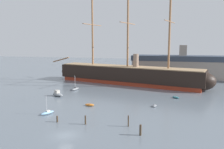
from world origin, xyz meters
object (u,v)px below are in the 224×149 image
at_px(mooring_piling_left_pair, 57,119).
at_px(seagull_in_flight, 130,42).
at_px(tall_ship, 127,75).
at_px(motorboat_mid_left, 58,94).
at_px(dinghy_near_centre, 90,105).
at_px(dockside_warehouse_right, 178,67).
at_px(sailboat_alongside_bow, 75,89).
at_px(dinghy_mid_right, 155,106).
at_px(dinghy_alongside_stern, 176,97).
at_px(mooring_piling_nearest, 128,121).
at_px(mooring_piling_right_pair, 85,120).
at_px(dinghy_distant_centre, 132,79).
at_px(sailboat_foreground_left, 47,113).
at_px(mooring_piling_midwater, 140,130).

height_order(mooring_piling_left_pair, seagull_in_flight, seagull_in_flight).
relative_size(tall_ship, motorboat_mid_left, 14.72).
xyz_separation_m(dinghy_near_centre, dockside_warehouse_right, (24.41, 53.88, 5.18)).
xyz_separation_m(tall_ship, sailboat_alongside_bow, (-15.96, -16.99, -3.42)).
distance_m(dinghy_mid_right, dinghy_alongside_stern, 12.37).
relative_size(tall_ship, dinghy_near_centre, 27.38).
relative_size(mooring_piling_nearest, seagull_in_flight, 2.21).
distance_m(dinghy_mid_right, mooring_piling_right_pair, 21.77).
height_order(sailboat_alongside_bow, dinghy_distant_centre, sailboat_alongside_bow).
height_order(motorboat_mid_left, dinghy_alongside_stern, motorboat_mid_left).
xyz_separation_m(sailboat_alongside_bow, mooring_piling_right_pair, (15.97, -32.00, 0.50)).
bearing_deg(sailboat_foreground_left, dinghy_mid_right, 27.67).
bearing_deg(motorboat_mid_left, dockside_warehouse_right, 50.01).
distance_m(tall_ship, sailboat_foreground_left, 46.26).
height_order(dinghy_alongside_stern, mooring_piling_nearest, mooring_piling_nearest).
bearing_deg(dinghy_near_centre, tall_ship, 83.68).
bearing_deg(tall_ship, mooring_piling_midwater, -76.97).
xyz_separation_m(dinghy_alongside_stern, mooring_piling_nearest, (-10.03, -27.20, 0.88)).
height_order(motorboat_mid_left, mooring_piling_nearest, mooring_piling_nearest).
height_order(dinghy_alongside_stern, seagull_in_flight, seagull_in_flight).
height_order(dinghy_distant_centre, mooring_piling_right_pair, mooring_piling_right_pair).
xyz_separation_m(dinghy_near_centre, mooring_piling_left_pair, (-2.50, -13.76, 0.38)).
distance_m(dinghy_distant_centre, mooring_piling_left_pair, 60.27).
bearing_deg(mooring_piling_midwater, dinghy_mid_right, 86.30).
height_order(tall_ship, dinghy_alongside_stern, tall_ship).
distance_m(dinghy_near_centre, mooring_piling_right_pair, 14.13).
xyz_separation_m(dinghy_near_centre, motorboat_mid_left, (-13.84, 8.29, 0.36)).
xyz_separation_m(motorboat_mid_left, mooring_piling_left_pair, (11.33, -22.04, 0.01)).
distance_m(dinghy_near_centre, mooring_piling_nearest, 18.07).
xyz_separation_m(dinghy_alongside_stern, mooring_piling_right_pair, (-19.04, -28.18, 0.66)).
distance_m(dinghy_near_centre, dockside_warehouse_right, 59.38).
height_order(tall_ship, mooring_piling_left_pair, tall_ship).
distance_m(motorboat_mid_left, dockside_warehouse_right, 59.71).
distance_m(dinghy_mid_right, seagull_in_flight, 18.55).
bearing_deg(mooring_piling_midwater, sailboat_alongside_bow, 128.71).
bearing_deg(seagull_in_flight, tall_ship, 101.45).
distance_m(motorboat_mid_left, mooring_piling_left_pair, 24.79).
xyz_separation_m(dinghy_near_centre, mooring_piling_right_pair, (3.94, -13.55, 0.64)).
relative_size(motorboat_mid_left, mooring_piling_left_pair, 3.59).
xyz_separation_m(mooring_piling_left_pair, mooring_piling_right_pair, (6.44, 0.21, 0.27)).
bearing_deg(dockside_warehouse_right, dinghy_distant_centre, -158.82).
bearing_deg(mooring_piling_midwater, mooring_piling_nearest, 127.59).
xyz_separation_m(motorboat_mid_left, sailboat_alongside_bow, (1.80, 10.16, -0.23)).
distance_m(sailboat_foreground_left, dinghy_mid_right, 27.87).
xyz_separation_m(sailboat_foreground_left, motorboat_mid_left, (-6.39, 17.56, 0.28)).
relative_size(dinghy_mid_right, mooring_piling_nearest, 1.00).
height_order(dinghy_mid_right, dockside_warehouse_right, dockside_warehouse_right).
distance_m(motorboat_mid_left, mooring_piling_nearest, 33.95).
height_order(sailboat_foreground_left, mooring_piling_left_pair, sailboat_foreground_left).
distance_m(dinghy_mid_right, mooring_piling_midwater, 20.18).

